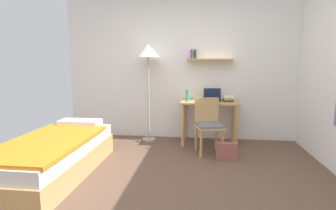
{
  "coord_description": "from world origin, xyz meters",
  "views": [
    {
      "loc": [
        0.3,
        -2.91,
        1.39
      ],
      "look_at": [
        -0.12,
        0.51,
        0.85
      ],
      "focal_mm": 28.5,
      "sensor_mm": 36.0,
      "label": 1
    }
  ],
  "objects_px": {
    "desk_chair": "(208,123)",
    "standing_lamp": "(148,56)",
    "water_bottle": "(187,95)",
    "desk": "(209,109)",
    "bed": "(54,156)",
    "laptop": "(212,98)",
    "book_stack": "(228,98)",
    "handbag": "(227,150)"
  },
  "relations": [
    {
      "from": "desk_chair",
      "to": "standing_lamp",
      "type": "distance_m",
      "value": 1.58
    },
    {
      "from": "standing_lamp",
      "to": "laptop",
      "type": "distance_m",
      "value": 1.33
    },
    {
      "from": "desk_chair",
      "to": "water_bottle",
      "type": "height_order",
      "value": "water_bottle"
    },
    {
      "from": "bed",
      "to": "book_stack",
      "type": "distance_m",
      "value": 2.84
    },
    {
      "from": "desk",
      "to": "book_stack",
      "type": "distance_m",
      "value": 0.37
    },
    {
      "from": "bed",
      "to": "desk_chair",
      "type": "height_order",
      "value": "desk_chair"
    },
    {
      "from": "laptop",
      "to": "handbag",
      "type": "height_order",
      "value": "laptop"
    },
    {
      "from": "handbag",
      "to": "standing_lamp",
      "type": "bearing_deg",
      "value": 147.17
    },
    {
      "from": "bed",
      "to": "water_bottle",
      "type": "relative_size",
      "value": 9.67
    },
    {
      "from": "laptop",
      "to": "book_stack",
      "type": "relative_size",
      "value": 1.25
    },
    {
      "from": "desk",
      "to": "standing_lamp",
      "type": "bearing_deg",
      "value": 177.42
    },
    {
      "from": "laptop",
      "to": "standing_lamp",
      "type": "bearing_deg",
      "value": -179.81
    },
    {
      "from": "standing_lamp",
      "to": "book_stack",
      "type": "relative_size",
      "value": 7.02
    },
    {
      "from": "laptop",
      "to": "handbag",
      "type": "xyz_separation_m",
      "value": [
        0.19,
        -0.85,
        -0.66
      ]
    },
    {
      "from": "desk_chair",
      "to": "handbag",
      "type": "relative_size",
      "value": 2.11
    },
    {
      "from": "standing_lamp",
      "to": "book_stack",
      "type": "height_order",
      "value": "standing_lamp"
    },
    {
      "from": "laptop",
      "to": "bed",
      "type": "bearing_deg",
      "value": -140.65
    },
    {
      "from": "bed",
      "to": "book_stack",
      "type": "xyz_separation_m",
      "value": [
        2.28,
        1.61,
        0.56
      ]
    },
    {
      "from": "bed",
      "to": "laptop",
      "type": "distance_m",
      "value": 2.66
    },
    {
      "from": "desk",
      "to": "water_bottle",
      "type": "height_order",
      "value": "water_bottle"
    },
    {
      "from": "laptop",
      "to": "desk",
      "type": "bearing_deg",
      "value": -132.25
    },
    {
      "from": "bed",
      "to": "handbag",
      "type": "xyz_separation_m",
      "value": [
        2.2,
        0.8,
        -0.1
      ]
    },
    {
      "from": "desk_chair",
      "to": "bed",
      "type": "bearing_deg",
      "value": -150.59
    },
    {
      "from": "bed",
      "to": "desk",
      "type": "bearing_deg",
      "value": 39.12
    },
    {
      "from": "standing_lamp",
      "to": "laptop",
      "type": "xyz_separation_m",
      "value": [
        1.13,
        0.0,
        -0.71
      ]
    },
    {
      "from": "water_bottle",
      "to": "handbag",
      "type": "xyz_separation_m",
      "value": [
        0.61,
        -0.73,
        -0.71
      ]
    },
    {
      "from": "desk",
      "to": "desk_chair",
      "type": "distance_m",
      "value": 0.52
    },
    {
      "from": "desk",
      "to": "handbag",
      "type": "distance_m",
      "value": 0.95
    },
    {
      "from": "desk",
      "to": "standing_lamp",
      "type": "distance_m",
      "value": 1.42
    },
    {
      "from": "water_bottle",
      "to": "handbag",
      "type": "distance_m",
      "value": 1.19
    },
    {
      "from": "desk_chair",
      "to": "book_stack",
      "type": "distance_m",
      "value": 0.69
    },
    {
      "from": "desk",
      "to": "bed",
      "type": "bearing_deg",
      "value": -140.88
    },
    {
      "from": "book_stack",
      "to": "laptop",
      "type": "bearing_deg",
      "value": 170.49
    },
    {
      "from": "bed",
      "to": "laptop",
      "type": "height_order",
      "value": "laptop"
    },
    {
      "from": "bed",
      "to": "water_bottle",
      "type": "bearing_deg",
      "value": 43.95
    },
    {
      "from": "desk_chair",
      "to": "desk",
      "type": "bearing_deg",
      "value": 87.2
    },
    {
      "from": "bed",
      "to": "desk_chair",
      "type": "relative_size",
      "value": 2.29
    },
    {
      "from": "water_bottle",
      "to": "handbag",
      "type": "relative_size",
      "value": 0.5
    },
    {
      "from": "laptop",
      "to": "water_bottle",
      "type": "height_order",
      "value": "laptop"
    },
    {
      "from": "desk",
      "to": "book_stack",
      "type": "height_order",
      "value": "book_stack"
    },
    {
      "from": "water_bottle",
      "to": "book_stack",
      "type": "height_order",
      "value": "water_bottle"
    },
    {
      "from": "water_bottle",
      "to": "standing_lamp",
      "type": "bearing_deg",
      "value": 170.65
    }
  ]
}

